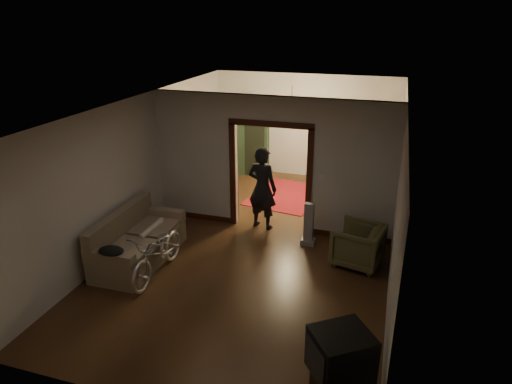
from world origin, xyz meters
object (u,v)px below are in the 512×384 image
at_px(bicycle, 158,252).
at_px(sofa, 139,237).
at_px(armchair, 358,245).
at_px(desk, 348,171).
at_px(locker, 251,139).
at_px(person, 262,188).

bearing_deg(bicycle, sofa, 148.12).
height_order(sofa, bicycle, sofa).
xyz_separation_m(bicycle, armchair, (3.26, 1.40, -0.06)).
distance_m(bicycle, desk, 6.16).
xyz_separation_m(bicycle, locker, (-0.12, 5.69, 0.54)).
bearing_deg(armchair, bicycle, -54.48).
bearing_deg(armchair, locker, -129.37).
relative_size(locker, desk, 2.09).
height_order(sofa, person, person).
bearing_deg(armchair, sofa, -62.42).
bearing_deg(sofa, person, 48.17).
relative_size(sofa, locker, 1.04).
bearing_deg(desk, person, -126.02).
bearing_deg(desk, sofa, -133.24).
xyz_separation_m(bicycle, desk, (2.63, 5.57, -0.09)).
relative_size(sofa, armchair, 2.43).
xyz_separation_m(sofa, desk, (3.21, 5.22, -0.12)).
xyz_separation_m(sofa, bicycle, (0.58, -0.35, -0.03)).
bearing_deg(person, locker, -55.65).
distance_m(armchair, person, 2.35).
relative_size(sofa, desk, 2.16).
xyz_separation_m(armchair, desk, (-0.63, 4.17, -0.03)).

